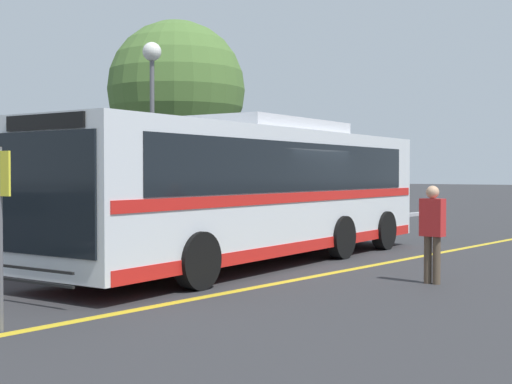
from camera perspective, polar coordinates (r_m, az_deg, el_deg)
ground_plane at (r=16.29m, az=2.77°, el=-5.49°), size 220.00×220.00×0.00m
lane_strip_0 at (r=14.52m, az=6.67°, el=-6.35°), size 31.57×0.20×0.01m
curb_strip at (r=19.98m, az=-12.58°, el=-4.02°), size 39.57×0.36×0.15m
transit_bus at (r=15.72m, az=0.02°, el=0.34°), size 12.06×3.84×3.19m
parked_car_2 at (r=19.37m, az=-8.06°, el=-2.03°), size 4.20×1.82×1.61m
pedestrian_0 at (r=13.16m, az=13.93°, el=-2.79°), size 0.23×0.42×1.76m
bus_stop_sign at (r=9.41m, az=-19.82°, el=-1.76°), size 0.08×0.40×2.31m
street_lamp at (r=22.43m, az=-8.32°, el=8.40°), size 0.58×0.58×6.03m
tree_0 at (r=26.39m, az=-6.38°, el=8.12°), size 5.01×5.01×7.54m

